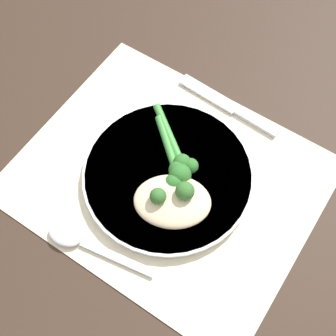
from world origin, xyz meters
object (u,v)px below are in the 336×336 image
at_px(chicken_fillet, 172,201).
at_px(broccoli_stalk_left, 179,158).
at_px(spoon, 76,239).
at_px(knife, 230,106).
at_px(plate, 168,175).
at_px(broccoli_stalk_front, 175,172).

bearing_deg(chicken_fillet, broccoli_stalk_left, 115.33).
bearing_deg(spoon, chicken_fillet, -46.42).
height_order(broccoli_stalk_left, knife, broccoli_stalk_left).
relative_size(broccoli_stalk_left, spoon, 0.72).
relative_size(chicken_fillet, spoon, 0.83).
distance_m(chicken_fillet, spoon, 0.14).
height_order(chicken_fillet, spoon, chicken_fillet).
distance_m(chicken_fillet, broccoli_stalk_left, 0.07).
xyz_separation_m(plate, broccoli_stalk_front, (0.01, 0.00, 0.02)).
xyz_separation_m(plate, broccoli_stalk_left, (0.00, 0.02, 0.02)).
bearing_deg(broccoli_stalk_front, spoon, 18.13).
xyz_separation_m(broccoli_stalk_front, broccoli_stalk_left, (-0.01, 0.02, -0.00)).
relative_size(plate, spoon, 1.55).
height_order(broccoli_stalk_front, spoon, broccoli_stalk_front).
distance_m(plate, knife, 0.16).
bearing_deg(spoon, broccoli_stalk_left, -26.78).
bearing_deg(broccoli_stalk_front, chicken_fillet, 68.78).
relative_size(plate, chicken_fillet, 1.88).
height_order(knife, spoon, spoon).
xyz_separation_m(plate, spoon, (-0.05, -0.15, -0.00)).
height_order(broccoli_stalk_front, knife, broccoli_stalk_front).
xyz_separation_m(broccoli_stalk_left, knife, (0.01, 0.13, -0.02)).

